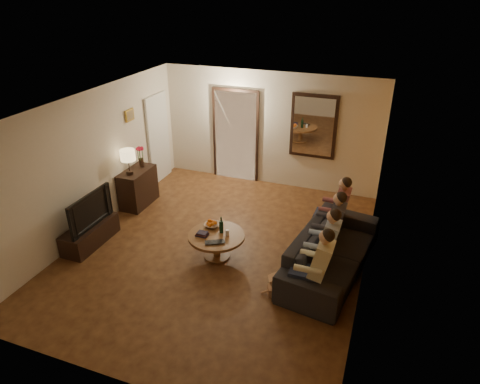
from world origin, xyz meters
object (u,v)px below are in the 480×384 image
(dresser, at_px, (138,187))
(person_b, at_px, (324,248))
(person_c, at_px, (330,229))
(coffee_table, at_px, (217,246))
(sofa, at_px, (332,251))
(dog, at_px, (285,279))
(bowl, at_px, (212,225))
(wine_bottle, at_px, (221,225))
(tv, at_px, (86,210))
(person_a, at_px, (316,270))
(person_d, at_px, (336,212))
(tv_stand, at_px, (90,234))
(table_lamp, at_px, (129,162))
(laptop, at_px, (215,244))

(dresser, distance_m, person_b, 4.30)
(person_c, xyz_separation_m, coffee_table, (-1.81, -0.62, -0.38))
(dresser, bearing_deg, sofa, -12.10)
(person_b, xyz_separation_m, dog, (-0.46, -0.56, -0.32))
(bowl, xyz_separation_m, wine_bottle, (0.23, -0.12, 0.12))
(dresser, relative_size, tv, 0.81)
(person_a, distance_m, person_d, 1.80)
(person_a, height_order, person_b, same)
(tv_stand, bearing_deg, wine_bottle, 12.01)
(dog, bearing_deg, table_lamp, 134.19)
(table_lamp, distance_m, wine_bottle, 2.58)
(person_c, height_order, coffee_table, person_c)
(wine_bottle, bearing_deg, bowl, 152.45)
(coffee_table, relative_size, wine_bottle, 3.12)
(table_lamp, xyz_separation_m, tv, (0.00, -1.41, -0.36))
(tv, height_order, coffee_table, tv)
(table_lamp, height_order, person_c, table_lamp)
(person_b, distance_m, person_c, 0.60)
(dresser, xyz_separation_m, coffee_table, (2.32, -1.22, -0.17))
(person_d, height_order, coffee_table, person_d)
(table_lamp, xyz_separation_m, dog, (3.67, -1.54, -0.78))
(dresser, distance_m, person_c, 4.18)
(bowl, height_order, laptop, bowl)
(person_a, bearing_deg, table_lamp, 158.98)
(tv_stand, bearing_deg, person_d, 21.44)
(tv_stand, distance_m, sofa, 4.29)
(sofa, bearing_deg, table_lamp, 89.66)
(laptop, bearing_deg, person_d, 12.80)
(person_d, xyz_separation_m, wine_bottle, (-1.76, -1.12, 0.01))
(coffee_table, bearing_deg, table_lamp, 156.66)
(person_a, relative_size, person_b, 1.00)
(table_lamp, relative_size, coffee_table, 0.56)
(person_a, distance_m, laptop, 1.74)
(sofa, relative_size, person_d, 2.08)
(table_lamp, bearing_deg, laptop, -27.89)
(dresser, height_order, sofa, dresser)
(bowl, bearing_deg, dresser, 154.93)
(person_a, bearing_deg, laptop, 169.89)
(sofa, bearing_deg, wine_bottle, 105.51)
(sofa, xyz_separation_m, person_d, (-0.10, 0.90, 0.24))
(tv_stand, bearing_deg, person_a, -2.49)
(table_lamp, xyz_separation_m, person_c, (4.13, -0.39, -0.46))
(wine_bottle, bearing_deg, person_a, -21.29)
(person_d, bearing_deg, table_lamp, -177.03)
(dog, bearing_deg, person_b, 27.83)
(sofa, relative_size, person_b, 2.08)
(person_c, height_order, laptop, person_c)
(wine_bottle, relative_size, laptop, 0.94)
(coffee_table, bearing_deg, tv, -170.11)
(tv, xyz_separation_m, person_c, (4.13, 1.02, -0.10))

